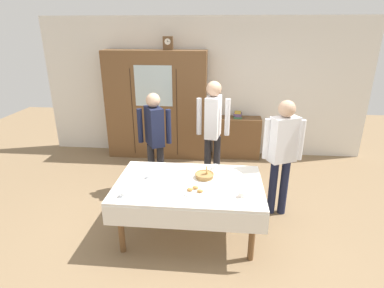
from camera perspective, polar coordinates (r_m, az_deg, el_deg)
name	(u,v)px	position (r m, az deg, el deg)	size (l,w,h in m)	color
ground_plane	(191,223)	(4.31, -0.25, -14.47)	(12.00, 12.00, 0.00)	#846B4C
back_wall	(203,88)	(6.26, 2.11, 10.31)	(6.40, 0.10, 2.70)	silver
dining_table	(189,190)	(3.77, -0.62, -8.59)	(1.77, 1.13, 0.73)	brown
wall_cabinet	(157,105)	(6.16, -6.55, 7.15)	(1.96, 0.46, 2.10)	brown
mantel_clock	(168,43)	(5.94, -4.46, 18.13)	(0.18, 0.11, 0.24)	brown
bookshelf_low	(236,137)	(6.27, 8.23, 1.23)	(0.93, 0.35, 0.82)	brown
book_stack	(238,115)	(6.13, 8.45, 5.34)	(0.17, 0.21, 0.12)	#3D754C
tea_cup_back_edge	(123,194)	(3.54, -12.61, -9.11)	(0.13, 0.13, 0.06)	white
tea_cup_far_right	(150,176)	(3.89, -7.80, -5.89)	(0.13, 0.13, 0.06)	white
tea_cup_mid_left	(215,167)	(4.09, 4.35, -4.34)	(0.13, 0.13, 0.06)	white
tea_cup_near_right	(242,195)	(3.49, 9.28, -9.28)	(0.13, 0.13, 0.06)	white
bread_basket	(205,175)	(3.86, 2.34, -5.78)	(0.24, 0.24, 0.16)	#9E7542
pastry_plate	(195,191)	(3.55, 0.57, -8.72)	(0.28, 0.28, 0.05)	white
spoon_far_left	(167,182)	(3.78, -4.57, -7.02)	(0.12, 0.02, 0.01)	silver
spoon_mid_right	(246,178)	(3.91, 9.97, -6.29)	(0.12, 0.02, 0.01)	silver
spoon_far_right	(224,176)	(3.93, 5.94, -5.89)	(0.12, 0.02, 0.01)	silver
person_beside_shelf	(155,134)	(4.75, -6.94, 1.93)	(0.52, 0.41, 1.59)	#232328
person_by_cabinet	(283,148)	(4.24, 16.44, -0.69)	(0.52, 0.34, 1.63)	#191E38
person_behind_table_right	(213,124)	(4.85, 3.91, 3.71)	(0.52, 0.39, 1.74)	#232328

